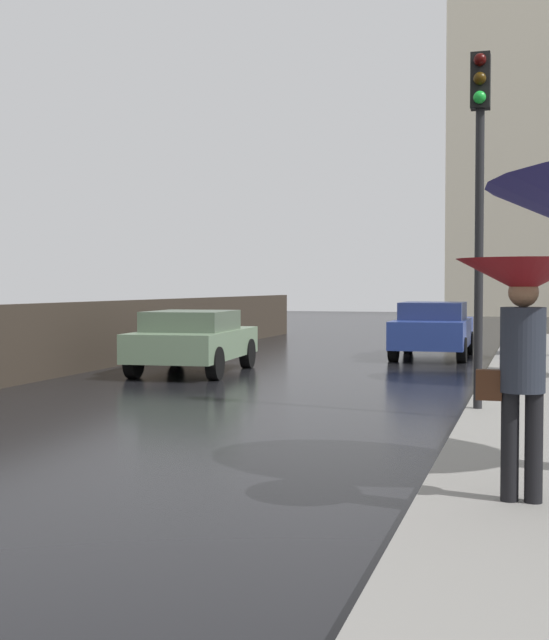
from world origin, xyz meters
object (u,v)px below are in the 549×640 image
(car_blue_near_kerb, at_px, (433,329))
(traffic_light, at_px, (480,166))
(pedestrian_with_umbrella_far, at_px, (523,305))
(car_green_far_ahead, at_px, (193,339))

(car_blue_near_kerb, distance_m, traffic_light, 10.77)
(pedestrian_with_umbrella_far, bearing_deg, traffic_light, 96.77)
(car_blue_near_kerb, distance_m, car_green_far_ahead, 7.02)
(car_blue_near_kerb, height_order, car_green_far_ahead, car_blue_near_kerb)
(car_green_far_ahead, bearing_deg, pedestrian_with_umbrella_far, 119.89)
(car_green_far_ahead, bearing_deg, traffic_light, 137.82)
(car_green_far_ahead, distance_m, traffic_light, 8.26)
(car_blue_near_kerb, height_order, traffic_light, traffic_light)
(car_green_far_ahead, height_order, pedestrian_with_umbrella_far, pedestrian_with_umbrella_far)
(pedestrian_with_umbrella_far, relative_size, traffic_light, 0.39)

